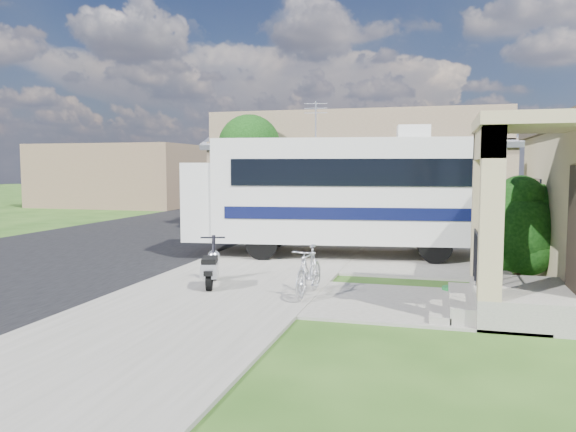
% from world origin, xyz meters
% --- Properties ---
extents(ground, '(120.00, 120.00, 0.00)m').
position_xyz_m(ground, '(0.00, 0.00, 0.00)').
color(ground, '#1E3F10').
extents(street_slab, '(9.00, 80.00, 0.02)m').
position_xyz_m(street_slab, '(-7.50, 10.00, 0.01)').
color(street_slab, black).
rests_on(street_slab, ground).
extents(sidewalk_slab, '(4.00, 80.00, 0.06)m').
position_xyz_m(sidewalk_slab, '(-1.00, 10.00, 0.03)').
color(sidewalk_slab, slate).
rests_on(sidewalk_slab, ground).
extents(driveway_slab, '(7.00, 6.00, 0.05)m').
position_xyz_m(driveway_slab, '(1.50, 4.50, 0.03)').
color(driveway_slab, slate).
rests_on(driveway_slab, ground).
extents(walk_slab, '(4.00, 3.00, 0.05)m').
position_xyz_m(walk_slab, '(3.00, -1.00, 0.03)').
color(walk_slab, slate).
rests_on(walk_slab, ground).
extents(warehouse, '(12.50, 8.40, 5.04)m').
position_xyz_m(warehouse, '(0.00, 13.97, 1.99)').
color(warehouse, brown).
rests_on(warehouse, ground).
extents(distant_bldg_far, '(10.00, 8.00, 4.00)m').
position_xyz_m(distant_bldg_far, '(-17.00, 22.00, 2.00)').
color(distant_bldg_far, brown).
rests_on(distant_bldg_far, ground).
extents(distant_bldg_near, '(8.00, 7.00, 3.20)m').
position_xyz_m(distant_bldg_near, '(-15.00, 34.00, 1.60)').
color(distant_bldg_near, brown).
rests_on(distant_bldg_near, ground).
extents(street_tree_a, '(2.44, 2.40, 4.58)m').
position_xyz_m(street_tree_a, '(-3.70, 9.05, 3.25)').
color(street_tree_a, '#322216').
rests_on(street_tree_a, ground).
extents(street_tree_b, '(2.44, 2.40, 4.73)m').
position_xyz_m(street_tree_b, '(-3.70, 19.05, 3.39)').
color(street_tree_b, '#322216').
rests_on(street_tree_b, ground).
extents(street_tree_c, '(2.44, 2.40, 4.42)m').
position_xyz_m(street_tree_c, '(-3.70, 28.05, 3.10)').
color(street_tree_c, '#322216').
rests_on(street_tree_c, ground).
extents(motorhome, '(8.83, 3.82, 4.38)m').
position_xyz_m(motorhome, '(0.59, 4.41, 1.88)').
color(motorhome, beige).
rests_on(motorhome, ground).
extents(shrub, '(1.95, 1.86, 2.39)m').
position_xyz_m(shrub, '(5.04, 1.60, 1.22)').
color(shrub, '#322216').
rests_on(shrub, ground).
extents(scooter, '(0.75, 1.50, 1.01)m').
position_xyz_m(scooter, '(-1.32, -0.68, 0.45)').
color(scooter, black).
rests_on(scooter, ground).
extents(bicycle, '(0.56, 1.65, 0.97)m').
position_xyz_m(bicycle, '(0.86, -0.96, 0.49)').
color(bicycle, '#B9B9C2').
rests_on(bicycle, ground).
extents(pickup_truck, '(2.70, 5.47, 1.49)m').
position_xyz_m(pickup_truck, '(-6.26, 13.48, 0.75)').
color(pickup_truck, white).
rests_on(pickup_truck, ground).
extents(van, '(3.34, 5.89, 1.61)m').
position_xyz_m(van, '(-6.77, 20.01, 0.81)').
color(van, white).
rests_on(van, ground).
extents(garden_hose, '(0.41, 0.41, 0.18)m').
position_xyz_m(garden_hose, '(3.58, -0.15, 0.09)').
color(garden_hose, '#146828').
rests_on(garden_hose, ground).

